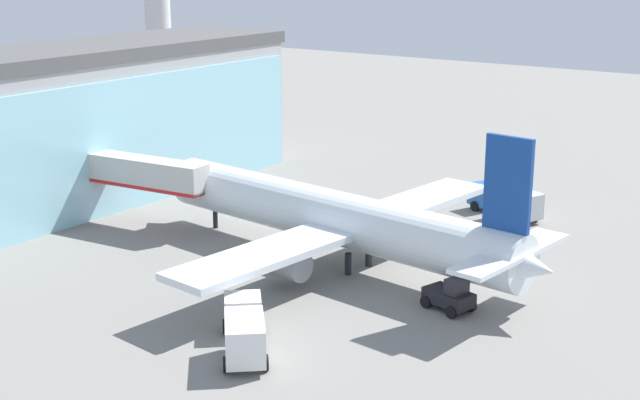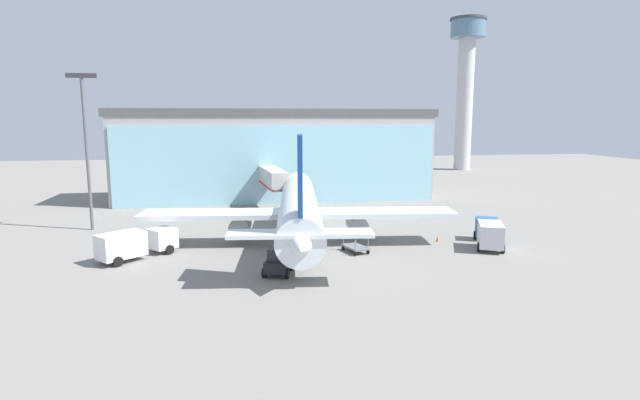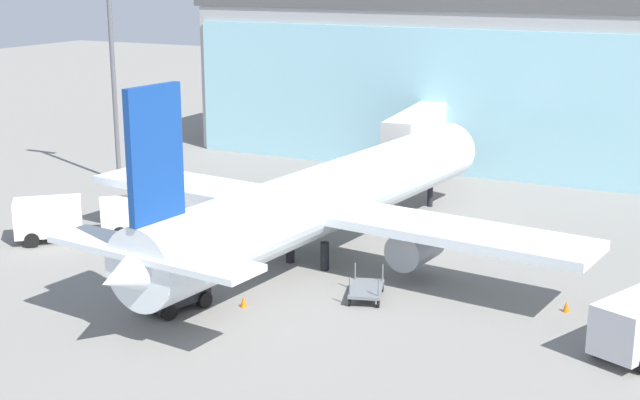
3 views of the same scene
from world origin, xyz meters
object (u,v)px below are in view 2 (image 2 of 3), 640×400
at_px(jet_bridge, 271,177).
at_px(baggage_cart, 355,247).
at_px(pushback_tug, 278,263).
at_px(safety_cone_wingtip, 438,239).
at_px(airplane, 299,208).
at_px(control_tower, 466,76).
at_px(safety_cone_nose, 310,263).
at_px(fuel_truck, 489,232).
at_px(catering_truck, 135,243).
at_px(apron_light_mast, 86,138).

height_order(jet_bridge, baggage_cart, jet_bridge).
relative_size(pushback_tug, safety_cone_wingtip, 6.49).
xyz_separation_m(jet_bridge, safety_cone_wingtip, (15.90, -22.16, -4.24)).
relative_size(airplane, baggage_cart, 11.26).
relative_size(control_tower, pushback_tug, 10.34).
bearing_deg(airplane, safety_cone_nose, -174.50).
bearing_deg(safety_cone_wingtip, safety_cone_nose, -155.63).
relative_size(control_tower, safety_cone_wingtip, 67.10).
bearing_deg(safety_cone_nose, fuel_truck, 11.25).
distance_m(safety_cone_nose, safety_cone_wingtip, 15.96).
xyz_separation_m(baggage_cart, pushback_tug, (-7.95, -5.67, 0.47)).
height_order(jet_bridge, pushback_tug, jet_bridge).
height_order(airplane, safety_cone_nose, airplane).
bearing_deg(pushback_tug, catering_truck, 77.31).
height_order(catering_truck, safety_cone_wingtip, catering_truck).
height_order(fuel_truck, safety_cone_wingtip, fuel_truck).
relative_size(jet_bridge, safety_cone_nose, 26.26).
height_order(apron_light_mast, safety_cone_wingtip, apron_light_mast).
bearing_deg(apron_light_mast, safety_cone_wingtip, -17.76).
bearing_deg(jet_bridge, apron_light_mast, 109.76).
relative_size(fuel_truck, safety_cone_wingtip, 13.78).
bearing_deg(baggage_cart, apron_light_mast, 44.44).
bearing_deg(control_tower, safety_cone_wingtip, -116.95).
relative_size(jet_bridge, airplane, 0.41).
distance_m(control_tower, catering_truck, 99.83).
xyz_separation_m(fuel_truck, baggage_cart, (-13.76, 0.08, -0.97)).
height_order(jet_bridge, catering_truck, jet_bridge).
xyz_separation_m(airplane, baggage_cart, (4.83, -5.18, -3.01)).
xyz_separation_m(apron_light_mast, airplane, (22.98, -9.55, -7.07)).
xyz_separation_m(catering_truck, pushback_tug, (12.53, -6.81, -0.49)).
bearing_deg(pushback_tug, control_tower, -18.20).
xyz_separation_m(jet_bridge, pushback_tug, (-1.57, -30.60, -3.54)).
height_order(apron_light_mast, safety_cone_nose, apron_light_mast).
height_order(apron_light_mast, catering_truck, apron_light_mast).
bearing_deg(jet_bridge, safety_cone_nose, 177.02).
bearing_deg(apron_light_mast, pushback_tug, -45.77).
height_order(baggage_cart, safety_cone_nose, baggage_cart).
bearing_deg(control_tower, apron_light_mast, -141.40).
relative_size(apron_light_mast, safety_cone_wingtip, 32.20).
bearing_deg(pushback_tug, fuel_truck, -59.71).
bearing_deg(catering_truck, apron_light_mast, 77.08).
xyz_separation_m(jet_bridge, control_tower, (51.64, 48.12, 18.68)).
height_order(jet_bridge, apron_light_mast, apron_light_mast).
distance_m(catering_truck, safety_cone_nose, 16.28).
xyz_separation_m(catering_truck, safety_cone_wingtip, (30.00, 1.63, -1.19)).
bearing_deg(safety_cone_wingtip, fuel_truck, -34.04).
xyz_separation_m(fuel_truck, safety_cone_nose, (-18.77, -3.73, -1.19)).
distance_m(catering_truck, baggage_cart, 20.53).
height_order(safety_cone_nose, safety_cone_wingtip, same).
distance_m(control_tower, safety_cone_nose, 94.67).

